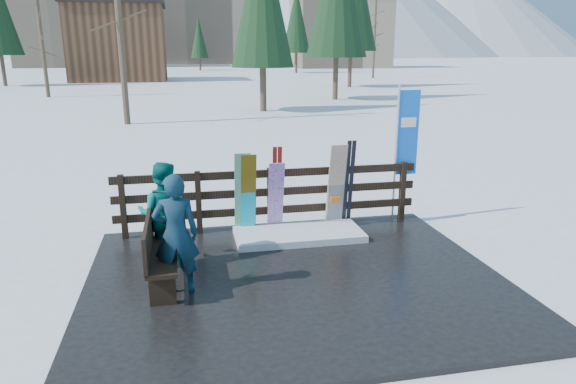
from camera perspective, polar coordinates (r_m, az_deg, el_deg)
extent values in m
plane|color=white|center=(7.64, 0.88, -9.99)|extent=(700.00, 700.00, 0.00)
cube|color=black|center=(7.63, 0.88, -9.72)|extent=(6.00, 5.00, 0.08)
cube|color=black|center=(9.38, -17.86, -1.59)|extent=(0.10, 0.10, 1.15)
cube|color=black|center=(9.32, -9.90, -1.17)|extent=(0.10, 0.10, 1.15)
cube|color=black|center=(9.43, -2.00, -0.73)|extent=(0.10, 0.10, 1.15)
cube|color=black|center=(9.73, 5.57, -0.30)|extent=(0.10, 0.10, 1.15)
cube|color=black|center=(10.18, 12.59, 0.11)|extent=(0.10, 0.10, 1.15)
cube|color=black|center=(9.50, -1.98, -2.04)|extent=(5.60, 0.05, 0.14)
cube|color=black|center=(9.40, -2.00, 0.00)|extent=(5.60, 0.05, 0.14)
cube|color=black|center=(9.31, -2.02, 2.07)|extent=(5.60, 0.05, 0.14)
cube|color=white|center=(9.11, 1.21, -4.73)|extent=(2.24, 1.00, 0.12)
cube|color=black|center=(7.40, -13.74, -6.85)|extent=(0.40, 1.50, 0.06)
cube|color=black|center=(6.94, -13.77, -10.43)|extent=(0.34, 0.06, 0.45)
cube|color=black|center=(8.04, -13.52, -6.74)|extent=(0.34, 0.06, 0.45)
cube|color=black|center=(7.32, -15.29, -4.96)|extent=(0.05, 1.50, 0.50)
cube|color=#0AC3DA|center=(9.12, -4.47, -0.37)|extent=(0.25, 0.21, 1.45)
cube|color=silver|center=(9.10, -5.09, -0.19)|extent=(0.28, 0.32, 1.52)
cube|color=orange|center=(9.12, -4.41, -0.25)|extent=(0.27, 0.32, 1.49)
cube|color=silver|center=(9.21, -1.37, -0.58)|extent=(0.28, 0.33, 1.32)
cube|color=black|center=(9.44, 5.44, 0.61)|extent=(0.30, 0.32, 1.59)
cube|color=white|center=(9.43, 5.33, 0.63)|extent=(0.30, 0.37, 1.60)
cube|color=maroon|center=(9.24, -1.53, 0.32)|extent=(0.07, 0.21, 1.58)
cube|color=maroon|center=(9.26, -0.99, 0.35)|extent=(0.08, 0.21, 1.58)
cube|color=black|center=(9.56, 6.51, 0.94)|extent=(0.08, 0.25, 1.65)
cube|color=black|center=(9.59, 7.02, 0.96)|extent=(0.08, 0.25, 1.65)
cylinder|color=silver|center=(10.00, 11.88, 4.14)|extent=(0.04, 0.04, 2.60)
cube|color=blue|center=(10.02, 13.17, 6.42)|extent=(0.42, 0.02, 1.60)
imported|color=#143E4C|center=(7.04, -12.34, -4.60)|extent=(0.63, 0.43, 1.66)
imported|color=#066059|center=(8.02, -13.66, -2.38)|extent=(0.89, 0.75, 1.62)
cube|color=tan|center=(118.66, -22.63, 17.07)|extent=(22.00, 14.00, 18.00)
cube|color=gray|center=(137.16, -8.96, 18.48)|extent=(26.00, 16.00, 22.00)
cube|color=tan|center=(106.57, 5.82, 17.36)|extent=(18.00, 12.00, 14.00)
cube|color=brown|center=(62.08, -18.33, 15.35)|extent=(10.00, 8.00, 8.00)
cube|color=black|center=(62.28, -18.68, 19.30)|extent=(10.50, 8.40, 0.60)
cone|color=black|center=(29.13, -2.88, 18.40)|extent=(3.45, 3.45, 9.60)
cone|color=black|center=(36.37, 5.47, 19.19)|extent=(4.11, 4.11, 11.41)
cylinder|color=#382B1E|center=(41.83, -25.70, 15.01)|extent=(0.28, 0.28, 8.07)
cone|color=black|center=(49.35, 7.08, 19.08)|extent=(4.69, 4.69, 13.02)
cylinder|color=#382B1E|center=(66.07, 9.59, 16.37)|extent=(0.28, 0.28, 9.19)
cone|color=black|center=(66.94, -16.22, 17.02)|extent=(4.19, 4.19, 11.63)
cone|color=black|center=(80.70, 0.93, 17.31)|extent=(4.27, 4.27, 11.87)
cone|color=black|center=(91.81, -9.83, 15.75)|extent=(2.98, 2.98, 8.28)
cone|color=white|center=(383.85, 17.66, 19.49)|extent=(180.00, 180.00, 70.00)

